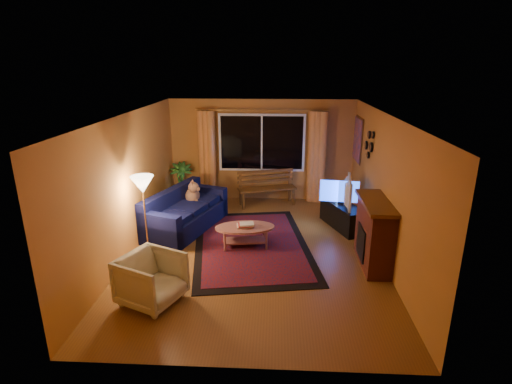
{
  "coord_description": "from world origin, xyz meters",
  "views": [
    {
      "loc": [
        0.37,
        -6.7,
        3.35
      ],
      "look_at": [
        0.0,
        0.3,
        1.05
      ],
      "focal_mm": 28.0,
      "sensor_mm": 36.0,
      "label": 1
    }
  ],
  "objects_px": {
    "floor_lamp": "(145,217)",
    "coffee_table": "(245,236)",
    "armchair": "(151,277)",
    "tv_console": "(342,216)",
    "bench": "(267,197)",
    "sofa": "(186,210)"
  },
  "relations": [
    {
      "from": "floor_lamp",
      "to": "coffee_table",
      "type": "height_order",
      "value": "floor_lamp"
    },
    {
      "from": "armchair",
      "to": "floor_lamp",
      "type": "height_order",
      "value": "floor_lamp"
    },
    {
      "from": "floor_lamp",
      "to": "tv_console",
      "type": "xyz_separation_m",
      "value": [
        3.71,
        1.47,
        -0.49
      ]
    },
    {
      "from": "bench",
      "to": "sofa",
      "type": "distance_m",
      "value": 2.28
    },
    {
      "from": "tv_console",
      "to": "bench",
      "type": "bearing_deg",
      "value": 119.67
    },
    {
      "from": "armchair",
      "to": "coffee_table",
      "type": "height_order",
      "value": "armchair"
    },
    {
      "from": "bench",
      "to": "tv_console",
      "type": "bearing_deg",
      "value": -56.16
    },
    {
      "from": "armchair",
      "to": "coffee_table",
      "type": "xyz_separation_m",
      "value": [
        1.2,
        1.91,
        -0.2
      ]
    },
    {
      "from": "sofa",
      "to": "tv_console",
      "type": "height_order",
      "value": "sofa"
    },
    {
      "from": "floor_lamp",
      "to": "tv_console",
      "type": "height_order",
      "value": "floor_lamp"
    },
    {
      "from": "coffee_table",
      "to": "tv_console",
      "type": "relative_size",
      "value": 0.9
    },
    {
      "from": "coffee_table",
      "to": "tv_console",
      "type": "height_order",
      "value": "tv_console"
    },
    {
      "from": "sofa",
      "to": "floor_lamp",
      "type": "bearing_deg",
      "value": -90.89
    },
    {
      "from": "bench",
      "to": "coffee_table",
      "type": "bearing_deg",
      "value": -116.04
    },
    {
      "from": "coffee_table",
      "to": "sofa",
      "type": "bearing_deg",
      "value": 149.37
    },
    {
      "from": "sofa",
      "to": "coffee_table",
      "type": "xyz_separation_m",
      "value": [
        1.28,
        -0.76,
        -0.21
      ]
    },
    {
      "from": "armchair",
      "to": "tv_console",
      "type": "xyz_separation_m",
      "value": [
        3.18,
        2.93,
        -0.15
      ]
    },
    {
      "from": "bench",
      "to": "floor_lamp",
      "type": "bearing_deg",
      "value": -144.26
    },
    {
      "from": "sofa",
      "to": "floor_lamp",
      "type": "distance_m",
      "value": 1.32
    },
    {
      "from": "armchair",
      "to": "coffee_table",
      "type": "bearing_deg",
      "value": -7.85
    },
    {
      "from": "tv_console",
      "to": "floor_lamp",
      "type": "bearing_deg",
      "value": -179.89
    },
    {
      "from": "sofa",
      "to": "bench",
      "type": "bearing_deg",
      "value": 63.09
    }
  ]
}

